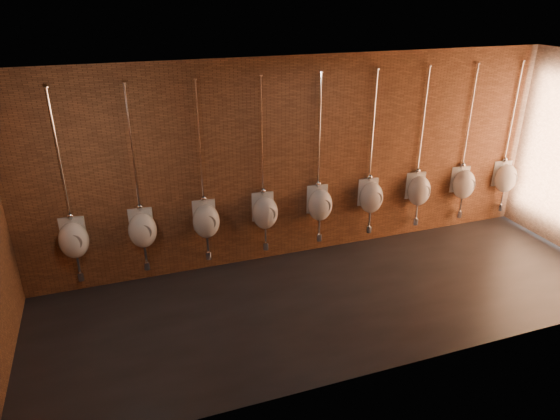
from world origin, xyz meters
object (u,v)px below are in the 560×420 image
(urinal_4, at_px, (320,204))
(urinal_6, at_px, (419,190))
(urinal_5, at_px, (371,197))
(urinal_8, at_px, (506,177))
(urinal_7, at_px, (464,183))
(urinal_3, at_px, (265,212))
(urinal_1, at_px, (142,229))
(urinal_2, at_px, (206,220))
(urinal_0, at_px, (74,239))

(urinal_4, height_order, urinal_6, same)
(urinal_5, distance_m, urinal_8, 2.78)
(urinal_4, relative_size, urinal_7, 1.00)
(urinal_3, xyz_separation_m, urinal_8, (4.64, 0.00, 0.00))
(urinal_1, relative_size, urinal_4, 1.00)
(urinal_5, height_order, urinal_6, same)
(urinal_3, bearing_deg, urinal_2, 180.00)
(urinal_4, bearing_deg, urinal_2, 180.00)
(urinal_0, xyz_separation_m, urinal_6, (5.56, 0.00, 0.00))
(urinal_0, bearing_deg, urinal_5, 0.00)
(urinal_2, height_order, urinal_3, same)
(urinal_6, relative_size, urinal_7, 1.00)
(urinal_8, bearing_deg, urinal_6, 180.00)
(urinal_0, relative_size, urinal_2, 1.00)
(urinal_1, xyz_separation_m, urinal_2, (0.93, 0.00, 0.00))
(urinal_0, height_order, urinal_2, same)
(urinal_3, height_order, urinal_6, same)
(urinal_3, distance_m, urinal_6, 2.78)
(urinal_0, xyz_separation_m, urinal_1, (0.93, 0.00, 0.00))
(urinal_0, bearing_deg, urinal_3, 0.00)
(urinal_4, distance_m, urinal_7, 2.78)
(urinal_6, bearing_deg, urinal_3, 180.00)
(urinal_0, xyz_separation_m, urinal_4, (3.71, 0.00, 0.00))
(urinal_2, xyz_separation_m, urinal_4, (1.85, 0.00, 0.00))
(urinal_4, xyz_separation_m, urinal_5, (0.93, 0.00, 0.00))
(urinal_5, bearing_deg, urinal_4, 180.00)
(urinal_0, distance_m, urinal_2, 1.85)
(urinal_2, bearing_deg, urinal_7, 0.00)
(urinal_0, distance_m, urinal_3, 2.78)
(urinal_0, bearing_deg, urinal_2, 0.00)
(urinal_1, height_order, urinal_7, same)
(urinal_2, height_order, urinal_7, same)
(urinal_1, bearing_deg, urinal_3, 0.00)
(urinal_6, relative_size, urinal_8, 1.00)
(urinal_0, relative_size, urinal_6, 1.00)
(urinal_3, bearing_deg, urinal_1, 180.00)
(urinal_0, bearing_deg, urinal_1, 0.00)
(urinal_0, xyz_separation_m, urinal_5, (4.64, 0.00, 0.00))
(urinal_0, distance_m, urinal_6, 5.56)
(urinal_2, bearing_deg, urinal_3, 0.00)
(urinal_1, relative_size, urinal_5, 1.00)
(urinal_3, bearing_deg, urinal_4, 0.00)
(urinal_2, distance_m, urinal_6, 3.71)
(urinal_3, bearing_deg, urinal_6, 0.00)
(urinal_2, xyz_separation_m, urinal_7, (4.64, 0.00, 0.00))
(urinal_3, xyz_separation_m, urinal_5, (1.85, 0.00, 0.00))
(urinal_7, bearing_deg, urinal_4, 180.00)
(urinal_1, distance_m, urinal_7, 5.56)
(urinal_4, relative_size, urinal_8, 1.00)
(urinal_3, relative_size, urinal_4, 1.00)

